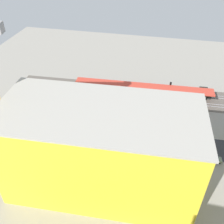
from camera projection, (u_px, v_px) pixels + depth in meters
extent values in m
plane|color=gray|center=(140.00, 129.00, 79.20)|extent=(158.71, 158.71, 0.00)
cube|color=#5B544C|center=(147.00, 95.00, 94.33)|extent=(99.72, 18.26, 0.01)
cube|color=#2D2D33|center=(138.00, 141.00, 74.91)|extent=(99.50, 13.63, 0.01)
cube|color=#9E9EA8|center=(148.00, 90.00, 96.99)|extent=(99.09, 4.76, 0.12)
cube|color=#9E9EA8|center=(148.00, 92.00, 95.86)|extent=(99.09, 4.76, 0.12)
cube|color=#9E9EA8|center=(146.00, 98.00, 92.59)|extent=(99.09, 4.76, 0.12)
cube|color=#9E9EA8|center=(146.00, 100.00, 91.46)|extent=(99.09, 4.76, 0.12)
cube|color=#A82D23|center=(120.00, 94.00, 87.74)|extent=(47.50, 6.65, 0.35)
cylinder|color=slate|center=(182.00, 105.00, 86.11)|extent=(0.30, 0.30, 3.80)
cylinder|color=slate|center=(120.00, 99.00, 88.99)|extent=(0.30, 0.30, 3.80)
cylinder|color=slate|center=(61.00, 93.00, 91.88)|extent=(0.30, 0.30, 3.80)
cube|color=#C63D2D|center=(143.00, 86.00, 91.91)|extent=(49.81, 6.98, 0.44)
cylinder|color=slate|center=(206.00, 97.00, 90.11)|extent=(0.30, 0.30, 3.63)
cylinder|color=slate|center=(163.00, 93.00, 92.13)|extent=(0.30, 0.30, 3.63)
cylinder|color=slate|center=(122.00, 89.00, 94.14)|extent=(0.30, 0.30, 3.63)
cylinder|color=slate|center=(83.00, 86.00, 96.16)|extent=(0.30, 0.30, 3.63)
cube|color=black|center=(187.00, 95.00, 93.72)|extent=(16.33, 3.12, 1.00)
cylinder|color=black|center=(184.00, 90.00, 92.83)|extent=(13.47, 3.25, 2.63)
cube|color=black|center=(203.00, 93.00, 92.24)|extent=(3.01, 2.96, 3.58)
cylinder|color=black|center=(171.00, 84.00, 92.32)|extent=(0.70, 0.70, 1.40)
cube|color=black|center=(212.00, 161.00, 68.44)|extent=(3.99, 2.02, 0.30)
cube|color=gray|center=(213.00, 159.00, 68.13)|extent=(4.73, 2.16, 0.72)
cube|color=#1E2328|center=(213.00, 158.00, 67.74)|extent=(2.70, 1.76, 0.58)
cube|color=black|center=(182.00, 157.00, 69.56)|extent=(3.64, 1.78, 0.30)
cube|color=black|center=(183.00, 156.00, 69.24)|extent=(4.33, 1.86, 0.76)
cube|color=#1E2328|center=(183.00, 154.00, 68.81)|extent=(2.44, 1.61, 0.68)
cube|color=black|center=(155.00, 150.00, 71.57)|extent=(3.89, 1.83, 0.30)
cube|color=black|center=(155.00, 149.00, 71.27)|extent=(4.63, 1.91, 0.71)
cube|color=#1E2328|center=(156.00, 147.00, 70.84)|extent=(2.60, 1.67, 0.70)
cube|color=black|center=(128.00, 148.00, 72.40)|extent=(3.63, 1.97, 0.30)
cube|color=silver|center=(128.00, 146.00, 72.10)|extent=(4.31, 2.08, 0.71)
cube|color=#1E2328|center=(129.00, 145.00, 71.68)|extent=(2.45, 1.75, 0.66)
cube|color=black|center=(100.00, 143.00, 73.89)|extent=(3.55, 1.78, 0.30)
cube|color=silver|center=(100.00, 142.00, 73.55)|extent=(4.22, 1.87, 0.84)
cube|color=#1E2328|center=(100.00, 140.00, 73.13)|extent=(2.38, 1.60, 0.55)
cube|color=black|center=(73.00, 138.00, 75.53)|extent=(4.07, 1.88, 0.30)
cube|color=gray|center=(73.00, 137.00, 75.23)|extent=(4.83, 1.99, 0.72)
cube|color=#1E2328|center=(73.00, 135.00, 74.82)|extent=(2.74, 1.67, 0.64)
cube|color=yellow|center=(100.00, 151.00, 56.63)|extent=(42.35, 21.07, 21.54)
cube|color=#ADA89E|center=(99.00, 112.00, 50.03)|extent=(42.98, 21.70, 0.40)
cube|color=gray|center=(15.00, 159.00, 68.42)|extent=(3.60, 3.60, 1.20)
cube|color=black|center=(113.00, 142.00, 74.22)|extent=(8.58, 2.93, 0.50)
cube|color=white|center=(117.00, 138.00, 73.11)|extent=(6.30, 2.97, 2.80)
cube|color=#334C8C|center=(103.00, 137.00, 73.61)|extent=(2.51, 2.64, 2.58)
cube|color=black|center=(120.00, 139.00, 75.16)|extent=(9.42, 2.61, 0.50)
cube|color=silver|center=(123.00, 135.00, 74.07)|extent=(7.32, 2.78, 2.63)
cube|color=silver|center=(108.00, 134.00, 74.81)|extent=(2.20, 2.59, 2.39)
cube|color=black|center=(129.00, 142.00, 74.06)|extent=(10.29, 2.61, 0.50)
cube|color=silver|center=(134.00, 138.00, 72.80)|extent=(7.92, 2.74, 2.88)
cube|color=#334C8C|center=(116.00, 136.00, 74.00)|extent=(2.49, 2.49, 2.39)
cylinder|color=brown|center=(105.00, 122.00, 79.35)|extent=(0.60, 0.60, 3.19)
sphere|color=#2D7233|center=(105.00, 114.00, 77.43)|extent=(4.60, 4.60, 4.60)
cylinder|color=brown|center=(41.00, 112.00, 83.39)|extent=(0.53, 0.53, 3.29)
sphere|color=#2D7233|center=(39.00, 103.00, 81.26)|extent=(5.43, 5.43, 5.43)
cylinder|color=brown|center=(189.00, 132.00, 76.17)|extent=(0.39, 0.39, 2.54)
sphere|color=#28662D|center=(191.00, 123.00, 74.21)|extent=(5.65, 5.65, 5.65)
cylinder|color=#333333|center=(165.00, 148.00, 68.08)|extent=(0.16, 0.16, 6.21)
cube|color=black|center=(167.00, 138.00, 65.94)|extent=(0.36, 0.36, 0.90)
sphere|color=green|center=(166.00, 138.00, 65.98)|extent=(0.20, 0.20, 0.20)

